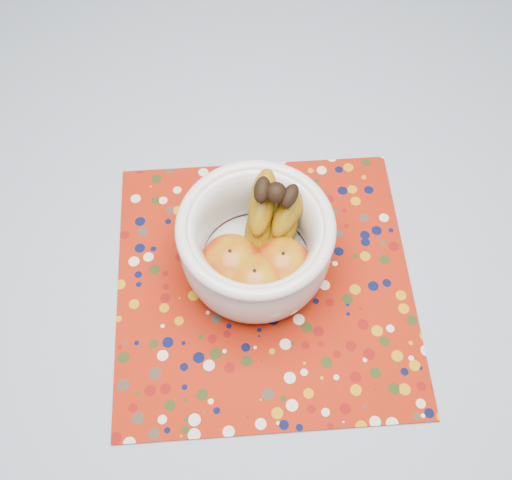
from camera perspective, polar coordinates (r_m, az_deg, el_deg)
table at (r=1.04m, az=1.03°, el=-1.09°), size 1.20×1.20×0.75m
tablecloth at (r=0.97m, az=1.10°, el=1.14°), size 1.32×1.32×0.01m
placemat at (r=0.92m, az=0.79°, el=-4.13°), size 0.52×0.52×0.00m
fruit_bowl at (r=0.86m, az=0.43°, el=-0.25°), size 0.22×0.23×0.17m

